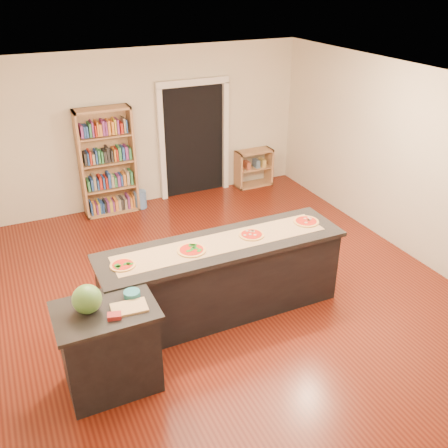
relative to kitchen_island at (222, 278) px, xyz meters
name	(u,v)px	position (x,y,z in m)	size (l,w,h in m)	color
room	(231,202)	(0.24, 0.27, 0.89)	(6.00, 7.00, 2.80)	beige
doorway	(194,133)	(1.14, 3.73, 0.69)	(1.40, 0.09, 2.21)	black
kitchen_island	(222,278)	(0.00, 0.00, 0.00)	(3.07, 0.83, 1.01)	black
side_counter	(110,348)	(-1.59, -0.67, -0.01)	(1.00, 0.73, 0.99)	black
bookshelf	(107,162)	(-0.57, 3.55, 0.44)	(0.95, 0.34, 1.91)	tan
low_shelf	(254,168)	(2.36, 3.56, -0.14)	(0.75, 0.32, 0.75)	tan
waste_bin	(140,199)	(-0.05, 3.50, -0.35)	(0.23, 0.23, 0.33)	#5681C1
kraft_paper	(222,243)	(0.00, 0.01, 0.50)	(2.66, 0.48, 0.00)	#A18353
watermelon	(87,299)	(-1.74, -0.64, 0.63)	(0.29, 0.29, 0.29)	#144214
cutting_board	(129,308)	(-1.37, -0.77, 0.49)	(0.35, 0.23, 0.02)	tan
package_red	(114,316)	(-1.53, -0.85, 0.51)	(0.13, 0.09, 0.05)	maroon
package_teal	(132,294)	(-1.29, -0.58, 0.51)	(0.17, 0.17, 0.06)	#195966
pizza_a	(123,265)	(-1.23, 0.00, 0.52)	(0.29, 0.29, 0.02)	tan
pizza_b	(191,250)	(-0.41, -0.02, 0.52)	(0.33, 0.33, 0.02)	tan
pizza_c	(252,235)	(0.41, 0.02, 0.52)	(0.33, 0.33, 0.02)	tan
pizza_d	(306,221)	(1.23, 0.04, 0.52)	(0.34, 0.34, 0.02)	tan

